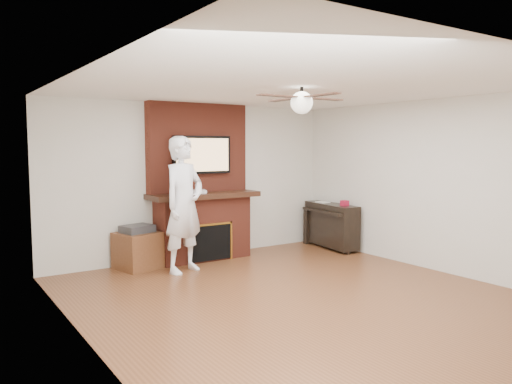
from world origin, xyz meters
TOP-DOWN VIEW (x-y plane):
  - room_shell at (0.00, 0.00)m, footprint 5.36×5.86m
  - fireplace at (0.00, 2.55)m, footprint 1.78×0.64m
  - tv at (0.00, 2.50)m, footprint 1.00×0.08m
  - ceiling_fan at (-0.00, 0.00)m, footprint 1.21×1.21m
  - person at (-0.60, 1.92)m, footprint 0.85×0.71m
  - side_table at (-1.10, 2.48)m, footprint 0.69×0.69m
  - piano at (2.31, 2.00)m, footprint 0.60×1.25m
  - cable_box at (-0.17, 2.45)m, footprint 0.41×0.29m
  - candle_orange at (-0.06, 2.38)m, footprint 0.07×0.07m
  - candle_green at (0.08, 2.39)m, footprint 0.06×0.06m
  - candle_cream at (0.17, 2.38)m, footprint 0.08×0.08m
  - candle_blue at (0.27, 2.32)m, footprint 0.05×0.05m
  - candle_green_extra at (0.13, 2.39)m, footprint 0.06×0.06m

SIDE VIEW (x-z plane):
  - candle_blue at x=0.27m, z-range 0.00..0.07m
  - candle_cream at x=0.17m, z-range 0.00..0.10m
  - candle_green at x=0.08m, z-range 0.00..0.10m
  - candle_green_extra at x=0.13m, z-range 0.00..0.10m
  - candle_orange at x=-0.06m, z-range 0.00..0.11m
  - side_table at x=-1.10m, z-range -0.03..0.62m
  - piano at x=2.31m, z-range -0.02..0.87m
  - person at x=-0.60m, z-range 0.00..1.96m
  - fireplace at x=0.00m, z-range -0.25..2.25m
  - cable_box at x=-0.17m, z-range 1.08..1.13m
  - room_shell at x=0.00m, z-range -0.18..2.68m
  - tv at x=0.00m, z-range 1.38..1.98m
  - ceiling_fan at x=0.00m, z-range 2.18..2.49m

